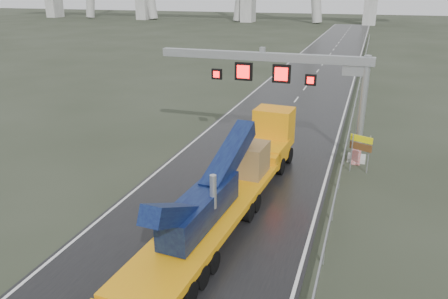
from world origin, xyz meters
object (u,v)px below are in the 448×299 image
(sign_gantry, at_px, (292,76))
(striped_barrier, at_px, (356,157))
(heavy_haul_truck, at_px, (239,172))
(exit_sign_pair, at_px, (361,146))

(sign_gantry, height_order, striped_barrier, sign_gantry)
(sign_gantry, bearing_deg, striped_barrier, -8.71)
(heavy_haul_truck, bearing_deg, exit_sign_pair, 49.52)
(sign_gantry, relative_size, exit_sign_pair, 5.94)
(heavy_haul_truck, bearing_deg, sign_gantry, 85.69)
(sign_gantry, distance_m, striped_barrier, 7.01)
(striped_barrier, bearing_deg, sign_gantry, 171.99)
(heavy_haul_truck, distance_m, exit_sign_pair, 8.86)
(heavy_haul_truck, xyz_separation_m, exit_sign_pair, (6.17, 6.36, 0.04))
(exit_sign_pair, relative_size, striped_barrier, 2.46)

